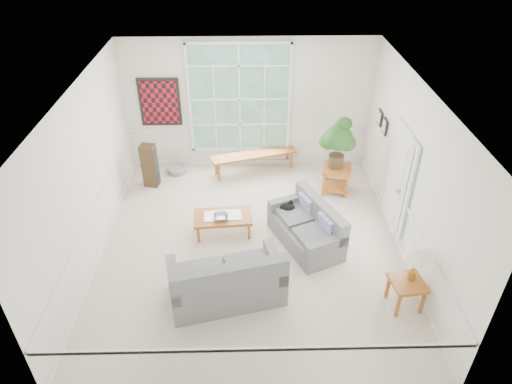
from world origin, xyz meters
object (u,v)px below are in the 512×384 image
side_table (405,293)px  loveseat_front (226,274)px  end_table (336,179)px  loveseat_right (306,225)px  coffee_table (223,224)px

side_table → loveseat_front: bearing=174.8°
end_table → side_table: end_table is taller
loveseat_right → end_table: loveseat_right is taller
loveseat_front → side_table: loveseat_front is taller
end_table → coffee_table: bearing=-149.6°
loveseat_front → side_table: 2.83m
loveseat_right → coffee_table: size_ratio=1.43×
loveseat_front → coffee_table: size_ratio=1.65×
coffee_table → side_table: bearing=-37.5°
loveseat_front → end_table: 3.78m
coffee_table → side_table: size_ratio=2.13×
loveseat_right → end_table: 1.93m
coffee_table → end_table: size_ratio=1.83×
end_table → side_table: size_ratio=1.17×
end_table → side_table: bearing=-80.6°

